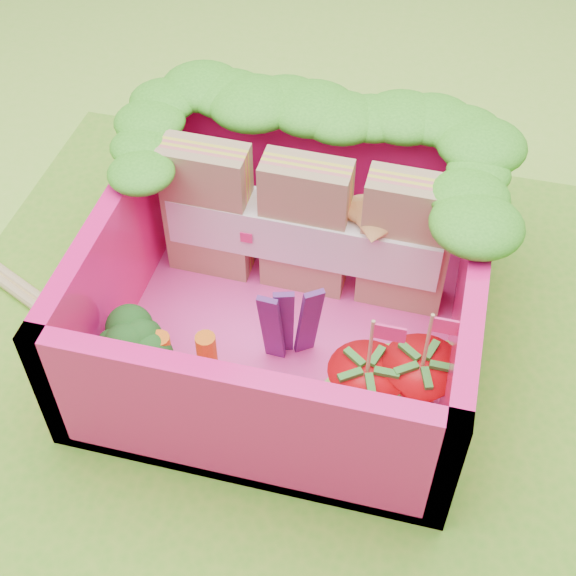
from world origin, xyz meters
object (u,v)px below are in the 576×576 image
Objects in this scene: bento_box at (289,283)px; strawberry_left at (365,393)px; broccoli at (139,344)px; strawberry_right at (418,387)px; chopsticks at (11,283)px; sandwich_stack at (307,227)px.

bento_box is 2.64× the size of strawberry_left.
broccoli is 0.94m from strawberry_right.
bento_box reaches higher than strawberry_left.
broccoli is at bearing -141.47° from bento_box.
chopsticks is (-1.12, -0.03, -0.25)m from bento_box.
broccoli is at bearing -179.00° from strawberry_left.
bento_box is 1.23× the size of sandwich_stack.
sandwich_stack is at bearing 88.52° from bento_box.
sandwich_stack is 0.72m from strawberry_right.
sandwich_stack is 2.13× the size of strawberry_right.
chopsticks is at bearing -178.48° from bento_box.
sandwich_stack is at bearing 119.81° from strawberry_left.
sandwich_stack is 1.20m from chopsticks.
strawberry_right is 1.65m from chopsticks.
broccoli is (-0.43, -0.34, -0.05)m from bento_box.
bento_box is 0.59× the size of chopsticks.
sandwich_stack reaches higher than strawberry_left.
sandwich_stack reaches higher than chopsticks.
strawberry_right is at bearing -28.10° from bento_box.
sandwich_stack reaches higher than bento_box.
chopsticks is at bearing 168.34° from strawberry_left.
broccoli is 0.62× the size of strawberry_right.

